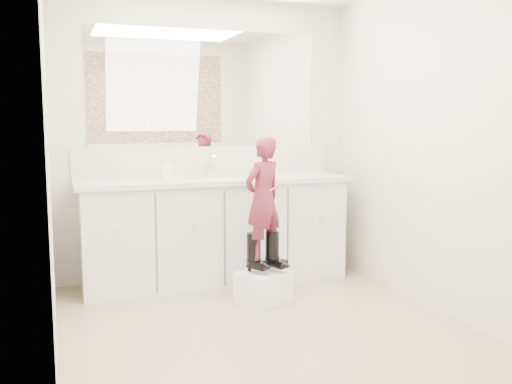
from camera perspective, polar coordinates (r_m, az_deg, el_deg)
name	(u,v)px	position (r m, az deg, el deg)	size (l,w,h in m)	color
floor	(266,330)	(3.86, 1.06, -13.66)	(3.00, 3.00, 0.00)	#826955
wall_back	(206,140)	(5.03, -5.02, 5.23)	(2.60, 2.60, 0.00)	beige
wall_front	(406,166)	(2.27, 14.72, 2.53)	(2.60, 2.60, 0.00)	beige
wall_left	(48,152)	(3.37, -20.09, 3.81)	(3.00, 3.00, 0.00)	beige
wall_right	(438,145)	(4.24, 17.78, 4.53)	(3.00, 3.00, 0.00)	beige
vanity_cabinet	(215,232)	(4.86, -4.08, -4.04)	(2.20, 0.55, 0.85)	silver
countertop	(215,180)	(4.78, -4.08, 1.16)	(2.28, 0.58, 0.04)	beige
backsplash	(207,161)	(5.03, -4.95, 3.12)	(2.28, 0.03, 0.25)	beige
mirror	(206,89)	(5.03, -5.04, 10.25)	(2.00, 0.02, 1.00)	white
dot_panel	(408,47)	(2.29, 14.95, 13.86)	(2.00, 0.01, 1.20)	#472819
faucet	(210,170)	(4.93, -4.61, 2.16)	(0.08, 0.08, 0.10)	silver
cup	(253,171)	(4.86, -0.28, 2.07)	(0.10, 0.10, 0.09)	beige
soap_bottle	(167,168)	(4.63, -8.92, 2.34)	(0.09, 0.09, 0.19)	white
step_stool	(264,287)	(4.39, 0.79, -9.44)	(0.36, 0.30, 0.23)	white
boot_left	(254,253)	(4.31, -0.24, -6.07)	(0.11, 0.20, 0.30)	black
boot_right	(272,251)	(4.36, 1.63, -5.91)	(0.11, 0.20, 0.30)	black
toddler	(263,198)	(4.26, 0.71, -0.63)	(0.34, 0.22, 0.92)	#AD354F
toothbrush	(276,187)	(4.20, 1.99, 0.49)	(0.01, 0.01, 0.14)	#D2517A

